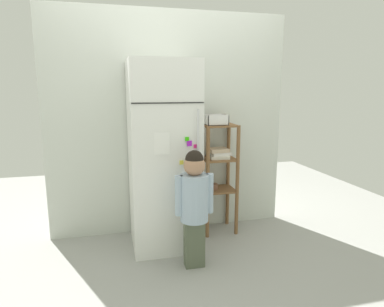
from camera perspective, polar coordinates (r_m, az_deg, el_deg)
ground_plane at (r=3.32m, az=-2.43°, el=-14.85°), size 6.00×6.00×0.00m
kitchen_wall_back at (r=3.36m, az=-3.81°, el=4.98°), size 2.40×0.03×2.19m
refrigerator at (r=3.05m, az=-4.94°, el=-0.41°), size 0.60×0.65×1.69m
child_standing at (r=2.69m, az=0.40°, el=-7.54°), size 0.32×0.23×0.98m
pantry_shelf_unit at (r=3.36m, az=4.52°, el=-2.22°), size 0.34×0.30×1.10m
fruit_bin at (r=3.26m, az=3.94°, el=5.58°), size 0.21×0.18×0.10m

